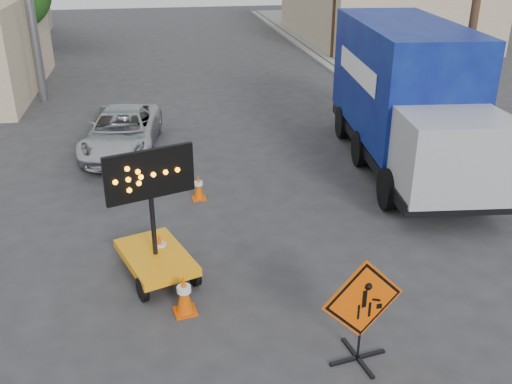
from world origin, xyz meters
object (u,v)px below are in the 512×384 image
object	(u,v)px
construction_sign	(362,309)
pickup_truck	(122,131)
box_truck	(405,105)
arrow_board	(155,249)

from	to	relation	value
construction_sign	pickup_truck	world-z (taller)	construction_sign
pickup_truck	box_truck	world-z (taller)	box_truck
arrow_board	box_truck	xyz separation A→B (m)	(7.43, 4.99, 1.25)
construction_sign	pickup_truck	size ratio (longest dim) A/B	0.40
box_truck	construction_sign	bearing A→B (deg)	-110.99
construction_sign	arrow_board	xyz separation A→B (m)	(-3.24, 3.16, -0.38)
construction_sign	box_truck	xyz separation A→B (m)	(4.19, 8.15, 0.87)
pickup_truck	construction_sign	bearing A→B (deg)	-62.61
construction_sign	pickup_truck	distance (m)	11.63
arrow_board	box_truck	size ratio (longest dim) A/B	0.31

